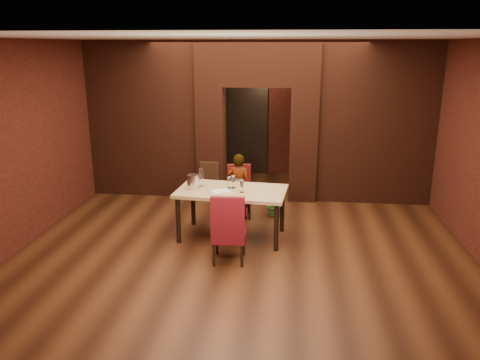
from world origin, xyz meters
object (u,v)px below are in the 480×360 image
object	(u,v)px
dining_table	(232,213)
water_bottle	(201,177)
wine_glass_b	(233,182)
wine_glass_a	(229,183)
potted_plant	(275,204)
person_seated	(239,186)
chair_far	(239,192)
wine_glass_c	(242,186)
chair_near	(229,227)
wine_bucket	(193,182)

from	to	relation	value
dining_table	water_bottle	size ratio (longest dim) A/B	5.56
wine_glass_b	water_bottle	xyz separation A→B (m)	(-0.55, 0.06, 0.05)
wine_glass_a	potted_plant	xyz separation A→B (m)	(0.72, 1.01, -0.70)
person_seated	wine_glass_a	xyz separation A→B (m)	(-0.06, -0.83, 0.31)
chair_far	wine_glass_a	world-z (taller)	wine_glass_a
wine_glass_c	wine_glass_b	bearing A→B (deg)	126.82
person_seated	wine_glass_a	world-z (taller)	person_seated
wine_glass_a	chair_far	bearing A→B (deg)	85.73
person_seated	wine_glass_b	world-z (taller)	person_seated
chair_far	potted_plant	size ratio (longest dim) A/B	2.14
chair_far	wine_glass_a	xyz separation A→B (m)	(-0.07, -0.89, 0.44)
chair_near	wine_glass_b	size ratio (longest dim) A/B	5.10
wine_glass_c	dining_table	bearing A→B (deg)	144.57
chair_far	wine_glass_c	distance (m)	1.19
wine_glass_a	potted_plant	size ratio (longest dim) A/B	0.42
chair_far	wine_glass_b	size ratio (longest dim) A/B	4.61
water_bottle	potted_plant	distance (m)	1.70
water_bottle	wine_glass_c	bearing A→B (deg)	-21.66
chair_near	water_bottle	size ratio (longest dim) A/B	3.36
dining_table	wine_glass_c	bearing A→B (deg)	-30.43
dining_table	wine_glass_a	size ratio (longest dim) A/B	9.31
chair_near	wine_glass_b	world-z (taller)	chair_near
dining_table	chair_near	distance (m)	0.91
wine_bucket	wine_glass_c	bearing A→B (deg)	-8.20
chair_far	chair_near	bearing A→B (deg)	-96.40
chair_far	chair_near	world-z (taller)	chair_near
dining_table	wine_glass_c	size ratio (longest dim) A/B	8.75
wine_glass_c	potted_plant	world-z (taller)	wine_glass_c
person_seated	water_bottle	size ratio (longest dim) A/B	3.85
wine_glass_a	wine_glass_c	size ratio (longest dim) A/B	0.94
person_seated	wine_glass_a	bearing A→B (deg)	93.09
chair_far	wine_glass_b	bearing A→B (deg)	-98.13
dining_table	water_bottle	world-z (taller)	water_bottle
person_seated	water_bottle	bearing A→B (deg)	61.57
chair_far	wine_glass_c	size ratio (longest dim) A/B	4.79
person_seated	wine_glass_b	bearing A→B (deg)	97.87
chair_far	water_bottle	distance (m)	1.10
chair_near	water_bottle	distance (m)	1.30
chair_near	water_bottle	world-z (taller)	water_bottle
chair_far	wine_bucket	bearing A→B (deg)	-131.89
wine_glass_a	wine_bucket	size ratio (longest dim) A/B	0.80
dining_table	water_bottle	distance (m)	0.80
wine_glass_a	wine_glass_b	world-z (taller)	wine_glass_b
water_bottle	wine_glass_b	bearing A→B (deg)	-6.70
person_seated	water_bottle	xyz separation A→B (m)	(-0.54, -0.75, 0.37)
dining_table	wine_glass_a	world-z (taller)	wine_glass_a
chair_far	person_seated	size ratio (longest dim) A/B	0.79
water_bottle	potted_plant	xyz separation A→B (m)	(1.20, 0.93, -0.76)
water_bottle	dining_table	bearing A→B (deg)	-16.25
chair_far	wine_bucket	xyz separation A→B (m)	(-0.65, -0.98, 0.46)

